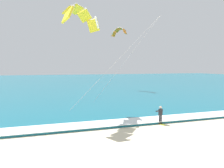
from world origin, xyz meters
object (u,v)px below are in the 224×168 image
object	(u,v)px
surfboard	(160,124)
kite_primary	(80,15)
kite_distant	(120,31)
kitesurfer	(160,114)

from	to	relation	value
surfboard	kite_primary	size ratio (longest dim) A/B	0.14
surfboard	kite_distant	world-z (taller)	kite_distant
kitesurfer	kite_primary	xyz separation A→B (m)	(-6.63, 5.08, 9.70)
kitesurfer	kite_primary	bearing A→B (deg)	142.52
kitesurfer	kite_primary	distance (m)	12.80
kite_distant	kitesurfer	bearing A→B (deg)	-101.56
kite_distant	surfboard	bearing A→B (deg)	-101.54
surfboard	kitesurfer	world-z (taller)	kitesurfer
kite_primary	kitesurfer	bearing A→B (deg)	-37.48
kite_primary	surfboard	bearing A→B (deg)	-37.56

